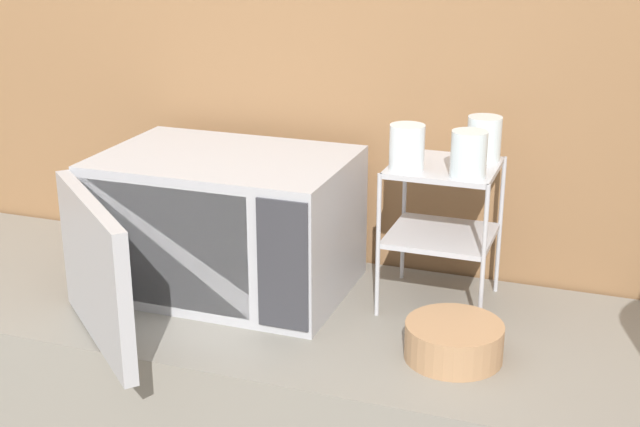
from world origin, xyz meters
name	(u,v)px	position (x,y,z in m)	size (l,w,h in m)	color
wall_back	(296,96)	(0.00, 0.69, 1.30)	(8.00, 0.06, 2.60)	olive
microwave	(220,225)	(-0.07, 0.38, 1.05)	(0.60, 0.72, 0.33)	#ADADB2
dish_rack	(442,205)	(0.44, 0.48, 1.13)	(0.24, 0.23, 0.34)	#B2B2B7
glass_front_left	(407,147)	(0.37, 0.42, 1.27)	(0.08, 0.08, 0.10)	silver
glass_back_right	(484,138)	(0.51, 0.55, 1.27)	(0.08, 0.08, 0.10)	silver
glass_front_right	(469,154)	(0.50, 0.41, 1.27)	(0.08, 0.08, 0.10)	silver
bowl	(454,341)	(0.53, 0.23, 0.92)	(0.20, 0.20, 0.08)	#AD7F56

